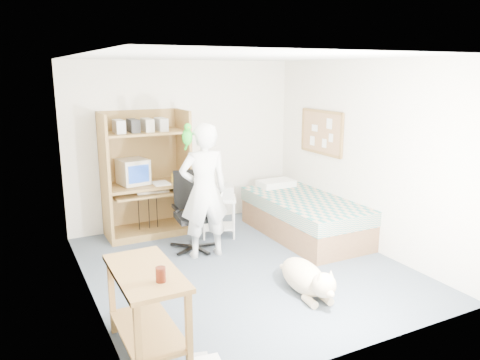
{
  "coord_description": "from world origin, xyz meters",
  "views": [
    {
      "loc": [
        -2.49,
        -4.74,
        2.36
      ],
      "look_at": [
        0.05,
        0.2,
        1.05
      ],
      "focal_mm": 35.0,
      "sensor_mm": 36.0,
      "label": 1
    }
  ],
  "objects_px": {
    "bed": "(304,216)",
    "side_desk": "(147,299)",
    "office_chair": "(193,222)",
    "printer_cart": "(219,211)",
    "person": "(204,191)",
    "dog": "(306,278)",
    "computer_hutch": "(146,179)"
  },
  "relations": [
    {
      "from": "bed",
      "to": "side_desk",
      "type": "bearing_deg",
      "value": -147.5
    },
    {
      "from": "office_chair",
      "to": "printer_cart",
      "type": "relative_size",
      "value": 1.74
    },
    {
      "from": "bed",
      "to": "printer_cart",
      "type": "bearing_deg",
      "value": 154.6
    },
    {
      "from": "bed",
      "to": "side_desk",
      "type": "distance_m",
      "value": 3.39
    },
    {
      "from": "bed",
      "to": "side_desk",
      "type": "xyz_separation_m",
      "value": [
        -2.85,
        -1.82,
        0.21
      ]
    },
    {
      "from": "person",
      "to": "dog",
      "type": "distance_m",
      "value": 1.73
    },
    {
      "from": "dog",
      "to": "printer_cart",
      "type": "bearing_deg",
      "value": 97.85
    },
    {
      "from": "computer_hutch",
      "to": "side_desk",
      "type": "xyz_separation_m",
      "value": [
        -0.85,
        -2.94,
        -0.33
      ]
    },
    {
      "from": "bed",
      "to": "office_chair",
      "type": "xyz_separation_m",
      "value": [
        -1.62,
        0.26,
        0.08
      ]
    },
    {
      "from": "dog",
      "to": "printer_cart",
      "type": "xyz_separation_m",
      "value": [
        -0.09,
        2.07,
        0.2
      ]
    },
    {
      "from": "side_desk",
      "to": "printer_cart",
      "type": "xyz_separation_m",
      "value": [
        1.73,
        2.35,
        -0.11
      ]
    },
    {
      "from": "office_chair",
      "to": "printer_cart",
      "type": "bearing_deg",
      "value": 34.23
    },
    {
      "from": "computer_hutch",
      "to": "bed",
      "type": "relative_size",
      "value": 0.89
    },
    {
      "from": "bed",
      "to": "office_chair",
      "type": "height_order",
      "value": "office_chair"
    },
    {
      "from": "bed",
      "to": "printer_cart",
      "type": "distance_m",
      "value": 1.24
    },
    {
      "from": "office_chair",
      "to": "dog",
      "type": "xyz_separation_m",
      "value": [
        0.6,
        -1.79,
        -0.19
      ]
    },
    {
      "from": "bed",
      "to": "person",
      "type": "relative_size",
      "value": 1.17
    },
    {
      "from": "bed",
      "to": "dog",
      "type": "bearing_deg",
      "value": -123.79
    },
    {
      "from": "side_desk",
      "to": "office_chair",
      "type": "distance_m",
      "value": 2.41
    },
    {
      "from": "bed",
      "to": "dog",
      "type": "height_order",
      "value": "bed"
    },
    {
      "from": "office_chair",
      "to": "dog",
      "type": "height_order",
      "value": "office_chair"
    },
    {
      "from": "bed",
      "to": "person",
      "type": "xyz_separation_m",
      "value": [
        -1.58,
        -0.05,
        0.58
      ]
    },
    {
      "from": "bed",
      "to": "side_desk",
      "type": "relative_size",
      "value": 2.02
    },
    {
      "from": "office_chair",
      "to": "person",
      "type": "relative_size",
      "value": 0.6
    },
    {
      "from": "office_chair",
      "to": "printer_cart",
      "type": "xyz_separation_m",
      "value": [
        0.51,
        0.27,
        0.01
      ]
    },
    {
      "from": "printer_cart",
      "to": "computer_hutch",
      "type": "bearing_deg",
      "value": 170.05
    },
    {
      "from": "dog",
      "to": "office_chair",
      "type": "bearing_deg",
      "value": 113.78
    },
    {
      "from": "bed",
      "to": "office_chair",
      "type": "relative_size",
      "value": 1.94
    },
    {
      "from": "computer_hutch",
      "to": "printer_cart",
      "type": "relative_size",
      "value": 3.0
    },
    {
      "from": "office_chair",
      "to": "side_desk",
      "type": "bearing_deg",
      "value": -114.65
    },
    {
      "from": "computer_hutch",
      "to": "person",
      "type": "distance_m",
      "value": 1.24
    },
    {
      "from": "person",
      "to": "dog",
      "type": "height_order",
      "value": "person"
    }
  ]
}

